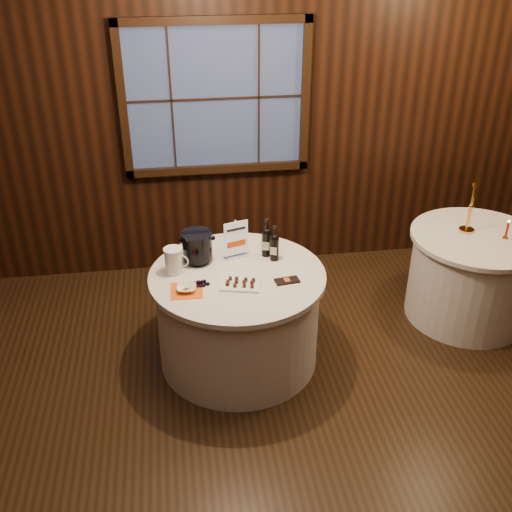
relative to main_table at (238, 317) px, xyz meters
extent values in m
plane|color=black|center=(0.00, -1.00, -0.39)|extent=(6.00, 6.00, 0.00)
cube|color=black|center=(0.00, 1.50, 1.11)|extent=(6.00, 0.02, 3.00)
cube|color=#3A4B79|center=(0.00, 1.47, 1.26)|extent=(1.50, 0.01, 1.20)
cylinder|color=silver|center=(0.00, 0.00, -0.02)|extent=(1.20, 1.20, 0.73)
cylinder|color=silver|center=(0.00, 0.00, 0.36)|extent=(1.28, 1.28, 0.04)
cylinder|color=silver|center=(2.00, 0.30, -0.02)|extent=(1.00, 1.00, 0.73)
cylinder|color=silver|center=(2.00, 0.30, 0.36)|extent=(1.08, 1.08, 0.04)
cube|color=silver|center=(0.02, 0.25, 0.39)|extent=(0.18, 0.13, 0.02)
cube|color=silver|center=(0.02, 0.25, 0.54)|extent=(0.02, 0.02, 0.29)
cube|color=white|center=(0.02, 0.24, 0.54)|extent=(0.18, 0.06, 0.27)
cylinder|color=black|center=(0.25, 0.23, 0.48)|extent=(0.07, 0.07, 0.19)
sphere|color=black|center=(0.25, 0.23, 0.58)|extent=(0.07, 0.07, 0.07)
cylinder|color=black|center=(0.25, 0.23, 0.63)|extent=(0.03, 0.03, 0.09)
cylinder|color=black|center=(0.25, 0.23, 0.67)|extent=(0.03, 0.03, 0.02)
cube|color=beige|center=(0.25, 0.20, 0.48)|extent=(0.05, 0.02, 0.07)
cylinder|color=black|center=(0.30, 0.16, 0.47)|extent=(0.07, 0.07, 0.18)
sphere|color=black|center=(0.30, 0.16, 0.56)|extent=(0.07, 0.07, 0.07)
cylinder|color=black|center=(0.30, 0.16, 0.61)|extent=(0.03, 0.03, 0.08)
cylinder|color=black|center=(0.30, 0.16, 0.65)|extent=(0.03, 0.03, 0.02)
cube|color=beige|center=(0.30, 0.12, 0.47)|extent=(0.05, 0.02, 0.06)
cylinder|color=black|center=(-0.27, 0.21, 0.40)|extent=(0.17, 0.17, 0.03)
cylinder|color=black|center=(-0.27, 0.21, 0.51)|extent=(0.22, 0.22, 0.19)
cylinder|color=black|center=(-0.27, 0.21, 0.61)|extent=(0.23, 0.23, 0.02)
cube|color=white|center=(0.00, -0.16, 0.39)|extent=(0.31, 0.25, 0.02)
cube|color=black|center=(0.33, -0.16, 0.39)|extent=(0.18, 0.11, 0.01)
cylinder|color=#3B2C15|center=(-0.33, -0.12, 0.40)|extent=(0.07, 0.01, 0.03)
cylinder|color=white|center=(-0.45, 0.08, 0.47)|extent=(0.13, 0.13, 0.18)
cylinder|color=white|center=(-0.45, 0.08, 0.57)|extent=(0.14, 0.14, 0.01)
torus|color=white|center=(-0.38, 0.08, 0.48)|extent=(0.09, 0.04, 0.09)
cube|color=#E45D13|center=(-0.37, -0.18, 0.38)|extent=(0.23, 0.23, 0.00)
imported|color=white|center=(-0.37, -0.18, 0.40)|extent=(0.15, 0.15, 0.03)
cylinder|color=gold|center=(1.93, 0.39, 0.39)|extent=(0.12, 0.12, 0.02)
cylinder|color=gold|center=(1.93, 0.39, 0.59)|extent=(0.03, 0.03, 0.38)
cylinder|color=gold|center=(1.93, 0.39, 0.80)|extent=(0.06, 0.06, 0.03)
cylinder|color=gold|center=(2.18, 0.22, 0.39)|extent=(0.04, 0.04, 0.01)
cylinder|color=#A7160C|center=(2.18, 0.22, 0.46)|extent=(0.02, 0.02, 0.13)
sphere|color=#FFB23F|center=(2.18, 0.22, 0.54)|extent=(0.02, 0.02, 0.02)
camera|label=1|loc=(-0.40, -3.67, 2.62)|focal=42.00mm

